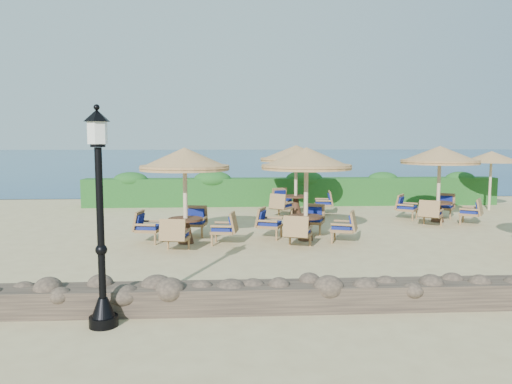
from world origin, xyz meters
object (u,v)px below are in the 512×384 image
lamp_post (101,227)px  cafe_set_4 (439,171)px  extra_parasol (491,157)px  cafe_set_3 (296,165)px  cafe_set_0 (185,181)px  cafe_set_1 (306,179)px

lamp_post → cafe_set_4: 13.13m
extra_parasol → cafe_set_3: (-8.02, -0.51, -0.26)m
lamp_post → extra_parasol: (12.60, 12.00, 0.62)m
cafe_set_0 → cafe_set_4: 9.07m
cafe_set_4 → cafe_set_1: bearing=-150.4°
lamp_post → cafe_set_0: size_ratio=1.15×
extra_parasol → cafe_set_4: cafe_set_4 is taller
cafe_set_0 → cafe_set_4: size_ratio=1.07×
cafe_set_4 → extra_parasol: bearing=39.2°
extra_parasol → cafe_set_3: 8.04m
cafe_set_3 → cafe_set_4: size_ratio=1.05×
extra_parasol → cafe_set_1: cafe_set_1 is taller
cafe_set_3 → cafe_set_4: 5.19m
lamp_post → cafe_set_0: (0.77, 6.13, 0.18)m
lamp_post → cafe_set_1: lamp_post is taller
extra_parasol → cafe_set_1: 10.16m
extra_parasol → cafe_set_0: size_ratio=0.84×
cafe_set_3 → cafe_set_1: bearing=-94.7°
extra_parasol → cafe_set_0: (-11.83, -5.87, -0.44)m
cafe_set_1 → cafe_set_4: same height
cafe_set_4 → lamp_post: bearing=-135.0°
lamp_post → cafe_set_3: lamp_post is taller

